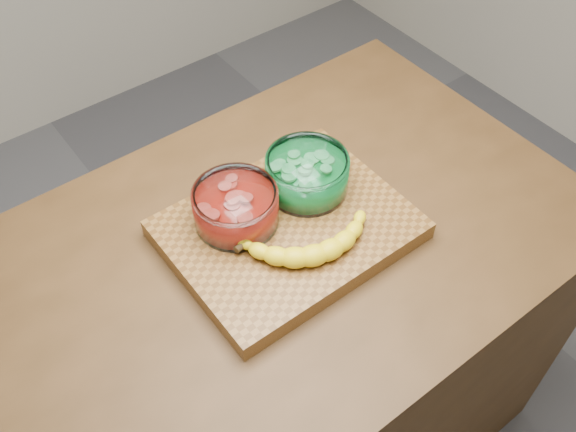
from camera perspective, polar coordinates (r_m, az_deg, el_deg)
ground at (r=2.04m, az=0.00°, el=-18.05°), size 3.50×3.50×0.00m
counter at (r=1.63m, az=0.00°, el=-11.85°), size 1.20×0.80×0.90m
cutting_board at (r=1.25m, az=0.00°, el=-1.21°), size 0.45×0.35×0.04m
bowl_red at (r=1.21m, az=-4.66°, el=0.77°), size 0.16×0.16×0.08m
bowl_green at (r=1.27m, az=1.70°, el=3.73°), size 0.17×0.17×0.08m
banana at (r=1.19m, az=1.74°, el=-1.63°), size 0.27×0.17×0.04m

